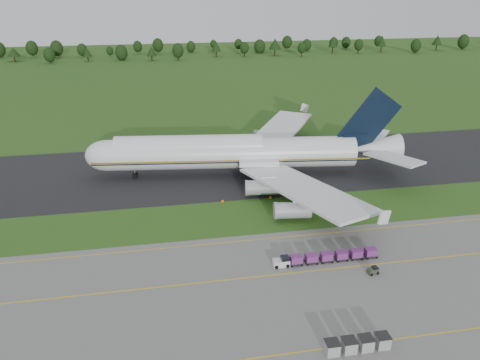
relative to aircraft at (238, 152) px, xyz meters
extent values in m
plane|color=#294F17|center=(-1.50, -22.35, -6.42)|extent=(600.00, 600.00, 0.00)
cube|color=slate|center=(-1.50, -56.35, -6.39)|extent=(300.00, 52.00, 0.06)
cube|color=black|center=(-1.50, 5.65, -6.38)|extent=(300.00, 40.00, 0.08)
cube|color=gold|center=(-1.50, -44.35, -6.35)|extent=(300.00, 0.25, 0.01)
cube|color=gold|center=(-1.50, -62.35, -6.35)|extent=(300.00, 0.20, 0.01)
cube|color=gold|center=(-1.50, -32.35, -6.35)|extent=(120.00, 0.20, 0.01)
cylinder|color=black|center=(-103.57, 204.71, -4.93)|extent=(0.70, 0.70, 2.96)
cone|color=#1D3612|center=(-103.57, 204.71, -0.82)|extent=(7.98, 7.98, 5.27)
cylinder|color=black|center=(-80.70, 193.48, -4.79)|extent=(0.70, 0.70, 3.25)
sphere|color=#1D3612|center=(-80.70, 193.48, -1.45)|extent=(6.69, 6.69, 6.69)
cylinder|color=black|center=(-59.12, 196.83, -4.95)|extent=(0.70, 0.70, 2.93)
cone|color=#1D3612|center=(-59.12, 196.83, -0.88)|extent=(5.06, 5.06, 5.21)
cylinder|color=black|center=(-38.89, 197.75, -4.89)|extent=(0.70, 0.70, 3.05)
sphere|color=#1D3612|center=(-38.89, 197.75, -1.76)|extent=(7.56, 7.56, 7.56)
cylinder|color=black|center=(-20.35, 192.88, -4.89)|extent=(0.70, 0.70, 3.05)
cone|color=#1D3612|center=(-20.35, 192.88, -0.66)|extent=(6.39, 6.39, 5.42)
cylinder|color=black|center=(-4.10, 191.65, -4.48)|extent=(0.70, 0.70, 3.87)
sphere|color=#1D3612|center=(-4.10, 191.65, -0.51)|extent=(7.01, 7.01, 7.01)
cylinder|color=black|center=(21.10, 201.19, -4.62)|extent=(0.70, 0.70, 3.60)
cone|color=#1D3612|center=(21.10, 201.19, 0.38)|extent=(6.31, 6.31, 6.40)
cylinder|color=black|center=(39.09, 197.64, -4.54)|extent=(0.70, 0.70, 3.75)
sphere|color=#1D3612|center=(39.09, 197.64, -0.69)|extent=(5.80, 5.80, 5.80)
cylinder|color=black|center=(59.91, 199.45, -4.41)|extent=(0.70, 0.70, 4.02)
cone|color=#1D3612|center=(59.91, 199.45, 1.17)|extent=(8.32, 8.32, 7.14)
cylinder|color=black|center=(75.78, 191.50, -4.56)|extent=(0.70, 0.70, 3.71)
sphere|color=#1D3612|center=(75.78, 191.50, -0.75)|extent=(5.42, 5.42, 5.42)
cylinder|color=black|center=(101.13, 202.56, -4.32)|extent=(0.70, 0.70, 4.19)
cone|color=#1D3612|center=(101.13, 202.56, 1.50)|extent=(5.87, 5.87, 7.45)
cylinder|color=black|center=(118.41, 199.24, -4.54)|extent=(0.70, 0.70, 3.74)
sphere|color=#1D3612|center=(118.41, 199.24, -0.70)|extent=(6.07, 6.07, 6.07)
cylinder|color=black|center=(136.59, 202.27, -4.44)|extent=(0.70, 0.70, 3.95)
cone|color=#1D3612|center=(136.59, 202.27, 1.05)|extent=(6.60, 6.60, 7.02)
cylinder|color=black|center=(157.58, 193.77, -4.77)|extent=(0.70, 0.70, 3.28)
sphere|color=#1D3612|center=(157.58, 193.77, -1.40)|extent=(6.91, 6.91, 6.91)
cylinder|color=black|center=(179.12, 203.39, -4.51)|extent=(0.70, 0.70, 3.82)
cone|color=#1D3612|center=(179.12, 203.39, 0.80)|extent=(7.20, 7.20, 6.79)
cylinder|color=black|center=(200.72, 204.90, -4.58)|extent=(0.70, 0.70, 3.66)
sphere|color=#1D3612|center=(200.72, 204.90, -0.82)|extent=(7.78, 7.78, 7.78)
cylinder|color=silver|center=(-1.45, 0.18, -0.23)|extent=(62.33, 15.17, 7.68)
cylinder|color=silver|center=(-12.04, 1.48, 1.58)|extent=(36.72, 10.37, 5.99)
sphere|color=silver|center=(-32.15, 3.95, -0.23)|extent=(7.68, 7.68, 7.68)
cone|color=silver|center=(35.07, -4.31, 0.30)|extent=(12.53, 8.67, 7.30)
cube|color=#BD921C|center=(-1.92, -3.65, -0.87)|extent=(67.76, 8.39, 0.37)
cube|color=silver|center=(10.30, -21.79, -1.19)|extent=(21.89, 37.76, 0.59)
cube|color=silver|center=(15.27, 18.65, -1.19)|extent=(28.70, 36.22, 0.59)
cylinder|color=gray|center=(3.20, -13.93, -3.86)|extent=(7.83, 4.30, 3.41)
cylinder|color=gray|center=(6.88, -26.20, -3.86)|extent=(7.83, 4.30, 3.41)
cylinder|color=gray|center=(6.48, 12.74, -3.86)|extent=(7.83, 4.30, 3.41)
cylinder|color=gray|center=(13.02, 23.76, -3.86)|extent=(7.83, 4.30, 3.41)
cube|color=black|center=(32.44, -3.99, 7.49)|extent=(15.51, 2.48, 17.13)
cube|color=silver|center=(35.68, -12.44, 0.62)|extent=(11.18, 15.05, 0.48)
cube|color=silver|center=(37.63, 3.44, 0.62)|extent=(13.29, 14.47, 0.48)
cylinder|color=slate|center=(-25.80, 3.17, -5.24)|extent=(0.38, 0.38, 2.35)
cylinder|color=black|center=(-25.80, 3.17, -5.72)|extent=(1.49, 1.12, 1.39)
cylinder|color=slate|center=(4.31, -5.36, -5.24)|extent=(0.38, 0.38, 2.35)
cylinder|color=black|center=(4.31, -5.36, -5.72)|extent=(1.49, 1.12, 1.39)
cylinder|color=slate|center=(5.48, 4.16, -5.24)|extent=(0.38, 0.38, 2.35)
cylinder|color=black|center=(5.48, 4.16, -5.72)|extent=(1.49, 1.12, 1.39)
cube|color=silver|center=(0.36, -41.86, -5.74)|extent=(2.91, 1.57, 1.23)
cylinder|color=black|center=(-0.64, -42.64, -6.02)|extent=(0.67, 0.25, 0.67)
cube|color=black|center=(3.05, -41.86, -5.96)|extent=(2.24, 1.68, 0.13)
cube|color=#66266B|center=(3.05, -41.86, -5.29)|extent=(2.01, 1.57, 1.23)
cylinder|color=black|center=(2.15, -42.64, -6.17)|extent=(0.38, 0.17, 0.38)
cube|color=black|center=(5.84, -41.86, -5.96)|extent=(2.24, 1.68, 0.13)
cube|color=#66266B|center=(5.84, -41.86, -5.29)|extent=(2.01, 1.57, 1.23)
cylinder|color=black|center=(4.95, -42.64, -6.17)|extent=(0.38, 0.17, 0.38)
cube|color=black|center=(8.64, -41.86, -5.96)|extent=(2.24, 1.68, 0.13)
cube|color=#66266B|center=(8.64, -41.86, -5.29)|extent=(2.01, 1.57, 1.23)
cylinder|color=black|center=(7.74, -42.64, -6.17)|extent=(0.38, 0.17, 0.38)
cube|color=black|center=(11.43, -41.86, -5.96)|extent=(2.24, 1.68, 0.13)
cube|color=#66266B|center=(11.43, -41.86, -5.29)|extent=(2.01, 1.57, 1.23)
cylinder|color=black|center=(10.54, -42.64, -6.17)|extent=(0.38, 0.17, 0.38)
cube|color=black|center=(14.23, -41.86, -5.96)|extent=(2.24, 1.68, 0.13)
cube|color=#66266B|center=(14.23, -41.86, -5.29)|extent=(2.01, 1.57, 1.23)
cylinder|color=black|center=(13.33, -42.64, -6.17)|extent=(0.38, 0.17, 0.38)
cube|color=black|center=(17.02, -41.86, -5.96)|extent=(2.24, 1.68, 0.13)
cube|color=#66266B|center=(17.02, -41.86, -5.29)|extent=(2.01, 1.57, 1.23)
cylinder|color=black|center=(16.13, -42.64, -6.17)|extent=(0.38, 0.17, 0.38)
cylinder|color=black|center=(0.36, -41.86, -6.02)|extent=(0.67, 0.25, 0.67)
cube|color=#303727|center=(15.18, -46.90, -5.86)|extent=(1.98, 1.42, 0.99)
cylinder|color=black|center=(14.55, -47.44, -6.10)|extent=(0.51, 0.18, 0.51)
cylinder|color=black|center=(15.81, -46.36, -6.10)|extent=(0.51, 0.18, 0.51)
cube|color=#949494|center=(1.69, -63.28, -5.46)|extent=(1.79, 1.79, 1.79)
cube|color=black|center=(1.69, -63.28, -4.52)|extent=(1.90, 1.90, 0.09)
cube|color=#949494|center=(4.09, -63.28, -5.46)|extent=(1.79, 1.79, 1.79)
cube|color=black|center=(4.09, -63.28, -4.52)|extent=(1.90, 1.90, 0.09)
cube|color=#949494|center=(6.49, -63.28, -5.46)|extent=(1.79, 1.79, 1.79)
cube|color=black|center=(6.49, -63.28, -4.52)|extent=(1.90, 1.90, 0.09)
cube|color=#949494|center=(8.89, -63.28, -5.46)|extent=(1.79, 1.79, 1.79)
cube|color=black|center=(8.89, -63.28, -4.52)|extent=(1.90, 1.90, 0.09)
cube|color=#FC6907|center=(-6.06, -14.85, -6.12)|extent=(0.50, 0.12, 0.60)
cube|color=black|center=(-6.06, -14.85, -6.40)|extent=(0.30, 0.30, 0.04)
cube|color=#FC6907|center=(4.99, -14.85, -6.12)|extent=(0.50, 0.12, 0.60)
cube|color=black|center=(4.99, -14.85, -6.40)|extent=(0.30, 0.30, 0.04)
camera|label=1|loc=(-18.99, -108.83, 39.72)|focal=35.00mm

